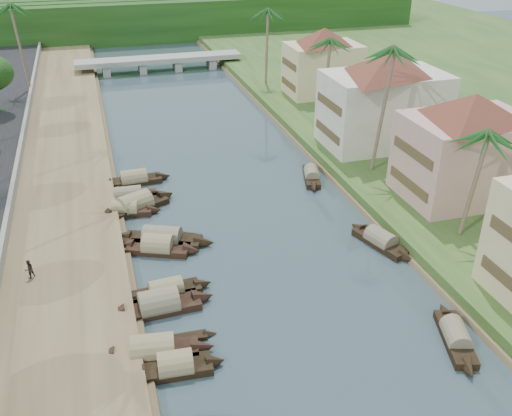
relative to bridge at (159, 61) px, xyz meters
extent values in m
plane|color=#31424A|center=(0.00, -72.00, -1.72)|extent=(220.00, 220.00, 0.00)
cube|color=brown|center=(-16.00, -52.00, -1.32)|extent=(10.00, 180.00, 0.80)
cube|color=#294B1E|center=(19.00, -52.00, -1.12)|extent=(16.00, 180.00, 1.20)
cube|color=slate|center=(-20.20, -52.00, -0.37)|extent=(0.40, 180.00, 1.10)
cube|color=black|center=(0.00, 23.00, 2.28)|extent=(120.00, 4.00, 8.00)
cube|color=black|center=(0.00, 28.00, 2.28)|extent=(120.00, 4.00, 8.00)
cube|color=black|center=(0.00, 33.00, 2.28)|extent=(120.00, 4.00, 8.00)
cube|color=gray|center=(0.00, 0.00, 0.28)|extent=(28.00, 4.00, 0.80)
cube|color=gray|center=(-9.00, 0.00, -0.82)|extent=(1.20, 3.50, 1.80)
cube|color=gray|center=(-3.00, 0.00, -0.82)|extent=(1.20, 3.50, 1.80)
cube|color=gray|center=(3.00, 0.00, -0.82)|extent=(1.20, 3.50, 1.80)
cube|color=gray|center=(9.00, 0.00, -0.82)|extent=(1.20, 3.50, 1.80)
cube|color=tan|center=(20.00, -58.00, 3.23)|extent=(11.00, 8.00, 7.50)
pyramid|color=brown|center=(20.00, -58.00, 8.08)|extent=(14.11, 14.11, 2.20)
cube|color=#4F3E25|center=(14.45, -58.00, 1.35)|extent=(0.10, 6.40, 0.90)
cube|color=#4F3E25|center=(14.45, -58.00, 4.35)|extent=(0.10, 6.40, 0.90)
cube|color=silver|center=(19.00, -44.00, 3.48)|extent=(13.00, 8.00, 8.00)
pyramid|color=brown|center=(19.00, -44.00, 8.58)|extent=(15.59, 15.59, 2.20)
cube|color=#4F3E25|center=(12.45, -44.00, 1.48)|extent=(0.10, 6.40, 0.90)
cube|color=#4F3E25|center=(12.45, -44.00, 4.68)|extent=(0.10, 6.40, 0.90)
cube|color=beige|center=(20.00, -24.00, 2.98)|extent=(10.00, 7.00, 7.00)
pyramid|color=brown|center=(20.00, -24.00, 7.58)|extent=(12.62, 12.62, 2.20)
cube|color=#4F3E25|center=(14.95, -24.00, 1.23)|extent=(0.10, 5.60, 0.90)
cube|color=#4F3E25|center=(14.95, -24.00, 4.03)|extent=(0.10, 5.60, 0.90)
cube|color=black|center=(-10.27, -70.41, -1.52)|extent=(5.90, 2.70, 0.70)
cone|color=black|center=(-7.14, -70.85, -1.44)|extent=(1.88, 1.95, 1.92)
cone|color=black|center=(-13.40, -69.97, -1.44)|extent=(1.88, 1.95, 1.92)
cylinder|color=#978B60|center=(-10.27, -70.41, -1.14)|extent=(4.58, 2.59, 2.01)
cube|color=black|center=(-9.14, -72.16, -1.52)|extent=(4.56, 2.01, 0.70)
cone|color=black|center=(-6.67, -72.32, -1.44)|extent=(1.42, 1.63, 1.69)
cone|color=black|center=(-11.61, -71.99, -1.44)|extent=(1.42, 1.63, 1.69)
cylinder|color=#978B60|center=(-9.14, -72.16, -1.14)|extent=(3.51, 2.01, 1.79)
cube|color=black|center=(-9.27, -65.85, -1.52)|extent=(5.85, 2.36, 0.70)
cone|color=black|center=(-6.08, -65.68, -1.44)|extent=(1.78, 1.94, 2.03)
cone|color=black|center=(-12.45, -66.02, -1.44)|extent=(1.78, 1.94, 2.03)
cylinder|color=gray|center=(-9.27, -65.85, -1.14)|extent=(4.50, 2.37, 2.14)
cube|color=black|center=(-8.54, -64.33, -1.52)|extent=(5.16, 2.02, 0.70)
cone|color=black|center=(-5.75, -64.08, -1.44)|extent=(1.57, 1.55, 1.59)
cone|color=black|center=(-11.33, -64.57, -1.44)|extent=(1.57, 1.55, 1.59)
cylinder|color=#978B60|center=(-8.54, -64.33, -1.14)|extent=(3.98, 1.98, 1.65)
cube|color=black|center=(-8.26, -58.12, -1.52)|extent=(5.43, 3.77, 0.70)
cone|color=black|center=(-5.66, -59.25, -1.44)|extent=(2.06, 2.17, 1.87)
cone|color=black|center=(-10.86, -56.99, -1.44)|extent=(2.06, 2.17, 1.87)
cylinder|color=#978B60|center=(-8.26, -58.12, -1.14)|extent=(4.36, 3.36, 1.98)
cube|color=black|center=(-7.76, -56.92, -1.52)|extent=(6.75, 4.34, 0.70)
cone|color=black|center=(-4.43, -58.34, -1.44)|extent=(2.39, 2.33, 1.96)
cone|color=black|center=(-11.09, -55.50, -1.44)|extent=(2.39, 2.33, 1.96)
cylinder|color=gray|center=(-7.76, -56.92, -1.14)|extent=(5.37, 3.81, 2.02)
cube|color=black|center=(-10.29, -50.85, -1.52)|extent=(5.01, 2.49, 0.70)
cone|color=black|center=(-7.68, -51.38, -1.44)|extent=(1.63, 1.66, 1.57)
cone|color=black|center=(-12.90, -50.33, -1.44)|extent=(1.63, 1.66, 1.57)
cylinder|color=#978B60|center=(-10.29, -50.85, -1.14)|extent=(3.91, 2.32, 1.63)
cube|color=black|center=(-9.33, -50.20, -1.52)|extent=(6.54, 4.60, 0.70)
cone|color=black|center=(-6.20, -48.71, -1.44)|extent=(2.46, 2.51, 2.12)
cone|color=black|center=(-12.45, -51.69, -1.44)|extent=(2.46, 2.51, 2.12)
cylinder|color=#978B60|center=(-9.33, -50.20, -1.14)|extent=(5.25, 4.05, 2.22)
cube|color=black|center=(-9.78, -47.86, -1.52)|extent=(5.50, 1.77, 0.70)
cone|color=black|center=(-6.76, -48.01, -1.44)|extent=(1.60, 1.43, 1.54)
cone|color=black|center=(-12.79, -47.72, -1.44)|extent=(1.60, 1.43, 1.54)
cylinder|color=gray|center=(-9.78, -47.86, -1.14)|extent=(4.22, 1.77, 1.57)
cube|color=black|center=(-8.85, -44.39, -1.52)|extent=(5.56, 2.03, 0.70)
cone|color=black|center=(-5.80, -44.25, -1.44)|extent=(1.65, 1.68, 1.78)
cone|color=black|center=(-11.90, -44.53, -1.44)|extent=(1.65, 1.68, 1.78)
cylinder|color=#978B60|center=(-8.85, -44.39, -1.14)|extent=(4.27, 2.05, 1.86)
cube|color=black|center=(8.76, -74.63, -1.52)|extent=(3.01, 5.49, 0.70)
cone|color=black|center=(9.63, -71.84, -1.44)|extent=(1.73, 1.83, 1.52)
cone|color=black|center=(7.88, -77.43, -1.44)|extent=(1.73, 1.83, 1.52)
cylinder|color=gray|center=(8.76, -74.63, -1.14)|extent=(2.69, 4.31, 1.56)
cube|color=black|center=(9.73, -62.41, -1.52)|extent=(3.20, 5.60, 0.70)
cone|color=black|center=(8.85, -59.58, -1.44)|extent=(1.91, 1.92, 1.69)
cone|color=black|center=(10.61, -65.24, -1.44)|extent=(1.91, 1.92, 1.69)
cylinder|color=gray|center=(9.73, -62.41, -1.14)|extent=(2.89, 4.41, 1.76)
cube|color=black|center=(8.95, -48.53, -1.52)|extent=(2.81, 5.30, 0.70)
cone|color=black|center=(9.73, -45.81, -1.44)|extent=(1.66, 1.75, 1.48)
cone|color=black|center=(8.17, -51.26, -1.44)|extent=(1.66, 1.75, 1.48)
cylinder|color=gray|center=(8.95, -48.53, -1.14)|extent=(2.53, 4.16, 1.52)
cube|color=black|center=(-8.48, -69.40, -1.62)|extent=(3.72, 0.94, 0.35)
cone|color=black|center=(-6.40, -69.47, -1.62)|extent=(0.95, 0.85, 0.82)
cone|color=black|center=(-10.55, -69.34, -1.62)|extent=(0.95, 0.85, 0.82)
cube|color=black|center=(-6.68, -55.90, -1.62)|extent=(3.90, 2.76, 0.35)
cone|color=black|center=(-4.72, -57.06, -1.62)|extent=(1.28, 1.21, 0.81)
cone|color=black|center=(-8.64, -54.75, -1.62)|extent=(1.28, 1.21, 0.81)
cylinder|color=#735E4C|center=(16.00, -64.37, 3.92)|extent=(1.34, 0.36, 8.88)
sphere|color=#1C541F|center=(16.00, -64.37, 8.19)|extent=(3.20, 3.20, 3.20)
cylinder|color=#735E4C|center=(15.00, -50.45, 5.68)|extent=(1.55, 0.36, 12.39)
sphere|color=#1C541F|center=(15.00, -50.45, 11.64)|extent=(3.20, 3.20, 3.20)
cylinder|color=#735E4C|center=(16.00, -34.42, 4.48)|extent=(0.88, 0.36, 10.02)
sphere|color=#1C541F|center=(16.00, -34.42, 9.29)|extent=(3.20, 3.20, 3.20)
cylinder|color=#735E4C|center=(14.00, -16.42, 4.89)|extent=(0.64, 0.36, 10.84)
sphere|color=#1C541F|center=(14.00, -16.42, 10.09)|extent=(3.20, 3.20, 3.20)
cylinder|color=#735E4C|center=(-20.50, -10.79, 5.68)|extent=(0.99, 0.36, 12.00)
sphere|color=#1C541F|center=(-20.50, -10.79, 11.43)|extent=(3.20, 3.20, 3.20)
cylinder|color=#4E412C|center=(24.00, -41.74, 1.11)|extent=(0.60, 0.60, 3.35)
ellipsoid|color=black|center=(24.00, -41.74, 4.31)|extent=(4.85, 4.85, 3.99)
imported|color=#2F2721|center=(-17.99, -60.27, -0.19)|extent=(0.90, 0.87, 1.46)
camera|label=1|loc=(-11.81, -98.51, 23.46)|focal=40.00mm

